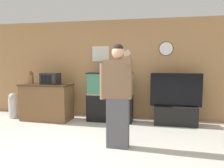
{
  "coord_description": "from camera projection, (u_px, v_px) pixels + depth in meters",
  "views": [
    {
      "loc": [
        1.43,
        -3.26,
        1.53
      ],
      "look_at": [
        0.51,
        1.15,
        1.05
      ],
      "focal_mm": 35.0,
      "sensor_mm": 36.0,
      "label": 1
    }
  ],
  "objects": [
    {
      "name": "tv_on_stand",
      "position": [
        175.0,
        110.0,
        5.22
      ],
      "size": [
        1.2,
        0.4,
        1.24
      ],
      "color": "black",
      "rests_on": "ground_plane"
    },
    {
      "name": "microwave",
      "position": [
        51.0,
        79.0,
        5.58
      ],
      "size": [
        0.44,
        0.34,
        0.28
      ],
      "color": "black",
      "rests_on": "counter_island"
    },
    {
      "name": "trash_bin",
      "position": [
        14.0,
        105.0,
        5.86
      ],
      "size": [
        0.26,
        0.26,
        0.67
      ],
      "color": "#B7B7BC",
      "rests_on": "ground_plane"
    },
    {
      "name": "person_standing",
      "position": [
        117.0,
        94.0,
        3.8
      ],
      "size": [
        0.57,
        0.43,
        1.82
      ],
      "color": "#515156",
      "rests_on": "ground_plane"
    },
    {
      "name": "aquarium_on_stand",
      "position": [
        110.0,
        97.0,
        5.51
      ],
      "size": [
        1.14,
        0.41,
        1.24
      ],
      "color": "black",
      "rests_on": "ground_plane"
    },
    {
      "name": "knife_block",
      "position": [
        31.0,
        79.0,
        5.73
      ],
      "size": [
        0.1,
        0.1,
        0.33
      ],
      "color": "olive",
      "rests_on": "counter_island"
    },
    {
      "name": "counter_island",
      "position": [
        47.0,
        102.0,
        5.66
      ],
      "size": [
        1.28,
        0.66,
        0.94
      ],
      "color": "brown",
      "rests_on": "ground_plane"
    },
    {
      "name": "wall_back_paneled",
      "position": [
        104.0,
        69.0,
        5.93
      ],
      "size": [
        10.0,
        0.08,
        2.6
      ],
      "color": "#A87A4C",
      "rests_on": "ground_plane"
    },
    {
      "name": "ground_plane",
      "position": [
        68.0,
        153.0,
        3.63
      ],
      "size": [
        18.0,
        18.0,
        0.0
      ],
      "primitive_type": "plane",
      "color": "beige"
    }
  ]
}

